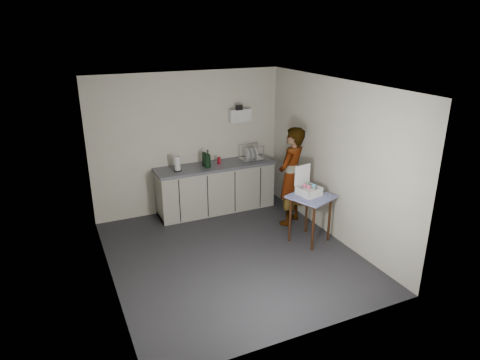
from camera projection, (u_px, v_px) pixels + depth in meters
name	position (u px, v px, depth m)	size (l,w,h in m)	color
ground	(232.00, 255.00, 6.64)	(4.00, 4.00, 0.00)	#28282D
wall_back	(189.00, 143.00, 7.89)	(3.60, 0.02, 2.60)	beige
wall_right	(334.00, 161.00, 6.88)	(0.02, 4.00, 2.60)	beige
wall_left	(104.00, 196.00, 5.49)	(0.02, 4.00, 2.60)	beige
ceiling	(231.00, 86.00, 5.74)	(3.60, 4.00, 0.01)	silver
kitchen_counter	(216.00, 189.00, 8.10)	(2.24, 0.62, 0.91)	black
wall_shelf	(240.00, 115.00, 8.06)	(0.42, 0.18, 0.37)	white
side_table	(311.00, 202.00, 6.84)	(0.80, 0.80, 0.80)	#3C1B0D
standing_man	(291.00, 176.00, 7.43)	(0.64, 0.42, 1.75)	#B2A593
soap_bottle	(208.00, 159.00, 7.72)	(0.13, 0.13, 0.33)	black
soda_can	(219.00, 160.00, 7.97)	(0.07, 0.07, 0.12)	red
dark_bottle	(204.00, 159.00, 7.83)	(0.08, 0.08, 0.26)	black
paper_towel	(177.00, 164.00, 7.57)	(0.15, 0.15, 0.26)	black
dish_rack	(251.00, 156.00, 8.21)	(0.42, 0.31, 0.29)	silver
bakery_box	(308.00, 188.00, 6.83)	(0.38, 0.39, 0.46)	white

